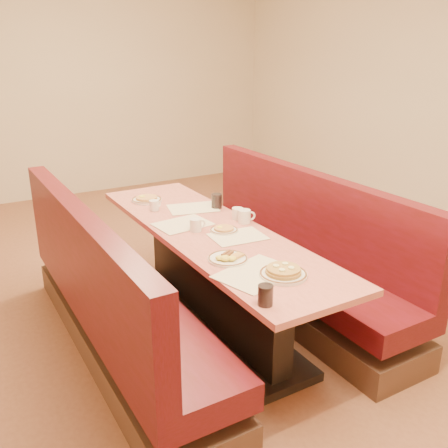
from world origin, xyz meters
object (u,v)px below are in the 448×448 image
coffee_mug_c (238,213)px  booth_right (292,259)px  booth_left (113,305)px  eggs_plate (228,258)px  coffee_mug_b (196,225)px  soda_tumbler_near (265,295)px  diner_table (211,279)px  soda_tumbler_mid (217,201)px  coffee_mug_d (154,205)px  coffee_mug_a (245,216)px  pancake_plate (283,273)px

coffee_mug_c → booth_right: bearing=8.2°
booth_left → eggs_plate: bearing=-42.0°
booth_left → coffee_mug_c: 1.11m
coffee_mug_b → soda_tumbler_near: (-0.18, -1.10, 0.01)m
diner_table → eggs_plate: 0.66m
coffee_mug_c → soda_tumbler_mid: (-0.00, 0.31, 0.01)m
eggs_plate → coffee_mug_c: size_ratio=2.14×
booth_left → coffee_mug_d: size_ratio=24.17×
coffee_mug_b → coffee_mug_c: coffee_mug_b is taller
coffee_mug_c → coffee_mug_d: (-0.45, 0.51, -0.00)m
eggs_plate → soda_tumbler_mid: size_ratio=2.11×
coffee_mug_a → coffee_mug_b: coffee_mug_a is taller
booth_left → coffee_mug_c: bearing=5.3°
coffee_mug_c → diner_table: bearing=-141.7°
coffee_mug_d → soda_tumbler_mid: bearing=-40.6°
soda_tumbler_mid → eggs_plate: bearing=-115.8°
booth_right → eggs_plate: booth_right is taller
eggs_plate → coffee_mug_d: (0.00, 1.11, 0.03)m
pancake_plate → coffee_mug_b: 0.88m
booth_left → booth_right: (1.46, 0.00, 0.00)m
coffee_mug_b → coffee_mug_d: 0.58m
soda_tumbler_mid → coffee_mug_c: bearing=-89.4°
coffee_mug_b → coffee_mug_d: bearing=100.8°
coffee_mug_c → coffee_mug_d: 0.68m
booth_left → coffee_mug_a: 1.11m
diner_table → coffee_mug_a: size_ratio=19.76×
booth_right → coffee_mug_a: booth_right is taller
booth_left → eggs_plate: size_ratio=10.42×
pancake_plate → coffee_mug_c: bearing=72.9°
coffee_mug_b → soda_tumbler_mid: bearing=49.1°
pancake_plate → eggs_plate: size_ratio=1.11×
eggs_plate → booth_right: bearing=29.7°
soda_tumbler_near → booth_right: bearing=46.5°
booth_right → coffee_mug_b: (-0.83, 0.03, 0.43)m
booth_left → soda_tumbler_mid: (1.01, 0.41, 0.45)m
pancake_plate → coffee_mug_c: coffee_mug_c is taller
booth_left → eggs_plate: 0.86m
soda_tumbler_mid → diner_table: bearing=-124.6°
booth_right → soda_tumbler_mid: (-0.45, 0.41, 0.45)m
diner_table → soda_tumbler_mid: (0.28, 0.41, 0.43)m
booth_left → booth_right: same height
booth_left → coffee_mug_c: (1.02, 0.09, 0.43)m
booth_left → coffee_mug_a: booth_left is taller
booth_right → coffee_mug_a: bearing=179.7°
eggs_plate → coffee_mug_b: coffee_mug_b is taller
coffee_mug_b → diner_table: bearing=-13.5°
soda_tumbler_near → coffee_mug_a: bearing=62.2°
diner_table → soda_tumbler_near: bearing=-104.7°
pancake_plate → coffee_mug_d: 1.46m
pancake_plate → coffee_mug_a: 0.90m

